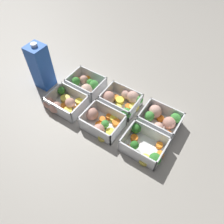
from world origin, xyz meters
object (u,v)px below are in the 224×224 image
Objects in this scene: container_far_right at (161,119)px; juice_carton at (41,67)px; container_near_left at (63,103)px; container_far_left at (86,85)px; container_far_center at (123,100)px; container_near_right at (144,146)px; container_near_center at (101,122)px.

juice_carton is at bearing -170.76° from container_far_right.
container_near_left is 0.76× the size of juice_carton.
container_far_center is at bearing 3.47° from container_far_left.
container_far_center is 0.80× the size of juice_carton.
container_far_right is at bearing 89.93° from container_near_right.
container_far_center is 0.16m from container_far_right.
container_far_left is at bearing 24.05° from juice_carton.
container_near_left is at bearing -178.85° from container_near_right.
container_near_right is 0.13m from container_far_right.
container_far_right is at bearing -0.73° from container_far_center.
container_near_center is at bearing -143.76° from container_far_right.
container_far_left is 0.71× the size of juice_carton.
container_far_right is (0.16, -0.00, -0.00)m from container_far_center.
container_near_left is at bearing -177.67° from container_near_center.
container_near_right is 0.21m from container_far_center.
container_far_left is 0.19m from juice_carton.
container_far_center is at bearing 13.94° from juice_carton.
juice_carton is (-0.34, -0.08, 0.07)m from container_far_center.
container_near_center is 0.20m from container_far_left.
container_far_right is (0.35, 0.14, 0.00)m from container_near_left.
container_far_right is at bearing 21.18° from container_near_left.
container_near_left is 1.06× the size of container_far_left.
container_far_left is 0.34m from container_far_right.
container_near_left is 0.13m from container_far_left.
container_far_center is at bearing 141.20° from container_near_right.
container_near_left is 0.95× the size of container_far_center.
container_near_center is at bearing -95.52° from container_far_center.
container_far_left and container_far_center have the same top height.
container_near_right is (0.35, 0.01, 0.00)m from container_near_left.
container_near_right is at bearing -19.80° from container_far_left.
container_near_right is 0.51m from juice_carton.
juice_carton reaches higher than container_near_center.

